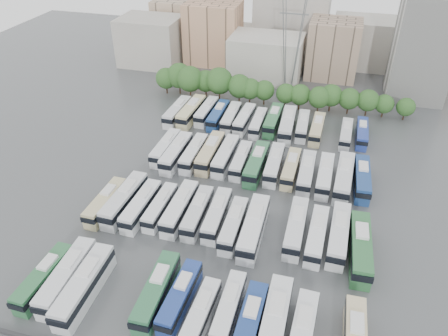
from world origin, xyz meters
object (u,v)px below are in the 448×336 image
(bus_r2_s12, at_px, (344,177))
(bus_r3_s5, at_px, (244,119))
(bus_r0_s10, at_px, (274,324))
(bus_r2_s8, at_px, (274,164))
(bus_r2_s4, at_px, (210,152))
(bus_r3_s7, at_px, (273,120))
(bus_r0_s5, at_px, (157,291))
(bus_r1_s8, at_px, (254,227))
(bus_r2_s13, at_px, (362,178))
(bus_r3_s9, at_px, (302,126))
(bus_r2_s1, at_px, (166,148))
(bus_r2_s6, at_px, (241,160))
(bus_r1_s11, at_px, (317,235))
(bus_r3_s0, at_px, (177,112))
(bus_r0_s11, at_px, (301,336))
(bus_r1_s1, at_px, (124,200))
(bus_r3_s13, at_px, (362,133))
(bus_r2_s5, at_px, (226,155))
(bus_r1_s5, at_px, (198,212))
(bus_r2_s2, at_px, (176,153))
(bus_r1_s13, at_px, (360,248))
(bus_r1_s3, at_px, (160,207))
(bus_r3_s10, at_px, (317,129))
(bus_r2_s9, at_px, (291,168))
(apartment_tower, at_px, (423,48))
(bus_r0_s2, at_px, (84,286))
(bus_r3_s4, at_px, (231,117))
(bus_r0_s6, at_px, (180,297))
(bus_r0_s7, at_px, (200,315))
(bus_r1_s10, at_px, (296,227))
(bus_r3_s1, at_px, (191,111))
(bus_r2_s3, at_px, (194,153))
(bus_r1_s7, at_px, (234,225))
(electricity_pylon, at_px, (293,24))
(bus_r2_s7, at_px, (257,164))
(bus_r1_s2, at_px, (141,206))
(bus_r3_s3, at_px, (218,115))
(bus_r2_s10, at_px, (306,173))
(bus_r3_s6, at_px, (258,123))
(bus_r3_s2, at_px, (207,111))
(bus_r0_s8, at_px, (229,308))
(bus_r1_s12, at_px, (339,234))
(bus_r1_s6, at_px, (217,215))
(bus_r0_s0, at_px, (44,278))
(bus_r2_s11, at_px, (325,175))

(bus_r2_s12, height_order, bus_r3_s5, bus_r2_s12)
(bus_r0_s10, bearing_deg, bus_r2_s8, 99.73)
(bus_r2_s4, xyz_separation_m, bus_r3_s7, (9.88, 17.64, -0.07))
(bus_r0_s5, relative_size, bus_r1_s8, 0.92)
(bus_r2_s13, xyz_separation_m, bus_r3_s9, (-13.30, 18.11, -0.17))
(bus_r2_s1, distance_m, bus_r2_s6, 16.25)
(bus_r1_s11, xyz_separation_m, bus_r3_s0, (-36.36, 34.66, 0.06))
(bus_r0_s11, xyz_separation_m, bus_r3_s9, (-6.52, 54.84, -0.18))
(bus_r1_s1, distance_m, bus_r3_s13, 53.63)
(bus_r2_s5, relative_size, bus_r2_s8, 1.03)
(bus_r1_s5, height_order, bus_r2_s2, bus_r2_s2)
(bus_r1_s13, height_order, bus_r2_s5, bus_r1_s13)
(bus_r1_s3, relative_size, bus_r3_s10, 0.94)
(bus_r2_s9, bearing_deg, bus_r3_s13, 54.72)
(apartment_tower, relative_size, bus_r0_s5, 2.05)
(bus_r0_s2, xyz_separation_m, bus_r3_s4, (6.65, 54.49, -0.28))
(bus_r1_s5, bearing_deg, bus_r2_s1, 124.52)
(bus_r0_s6, distance_m, bus_r1_s13, 28.12)
(bus_r0_s7, relative_size, bus_r1_s10, 0.88)
(bus_r1_s5, bearing_deg, apartment_tower, 57.41)
(bus_r3_s1, bearing_deg, bus_r2_s1, -87.09)
(bus_r2_s3, xyz_separation_m, bus_r2_s5, (6.55, 0.71, 0.08))
(bus_r2_s8, xyz_separation_m, bus_r2_s9, (3.36, -0.39, -0.11))
(bus_r1_s7, bearing_deg, electricity_pylon, 89.09)
(bus_r1_s8, bearing_deg, bus_r2_s12, 52.90)
(electricity_pylon, bearing_deg, bus_r2_s3, -109.82)
(bus_r2_s2, bearing_deg, bus_r1_s11, -28.92)
(bus_r1_s1, bearing_deg, bus_r2_s7, 43.19)
(bus_r3_s13, bearing_deg, bus_r3_s10, -175.49)
(bus_r1_s2, relative_size, bus_r2_s3, 1.01)
(bus_r2_s1, xyz_separation_m, bus_r2_s3, (6.37, -0.53, 0.03))
(bus_r3_s0, bearing_deg, bus_r2_s5, -42.20)
(bus_r3_s3, distance_m, bus_r3_s10, 23.22)
(bus_r2_s10, relative_size, bus_r3_s6, 1.10)
(bus_r2_s9, height_order, bus_r3_s2, bus_r3_s2)
(apartment_tower, distance_m, bus_r0_s6, 89.10)
(bus_r3_s1, bearing_deg, bus_r2_s2, -78.09)
(bus_r0_s8, height_order, bus_r2_s9, bus_r2_s9)
(bus_r2_s2, distance_m, bus_r3_s7, 25.60)
(bus_r0_s11, relative_size, bus_r1_s2, 1.04)
(bus_r1_s12, height_order, bus_r3_s9, bus_r1_s12)
(bus_r0_s2, bearing_deg, bus_r1_s3, 78.77)
(bus_r3_s1, distance_m, bus_r3_s5, 13.05)
(bus_r1_s6, xyz_separation_m, bus_r2_s9, (9.93, 17.36, -0.07))
(bus_r3_s10, bearing_deg, bus_r0_s0, -120.30)
(bus_r3_s0, relative_size, bus_r3_s13, 1.12)
(bus_r2_s9, xyz_separation_m, bus_r3_s6, (-9.98, 16.75, -0.06))
(bus_r0_s11, distance_m, bus_r1_s7, 22.17)
(bus_r2_s12, xyz_separation_m, bus_r3_s4, (-26.64, 18.50, -0.29))
(bus_r2_s11, bearing_deg, bus_r3_s7, 124.85)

